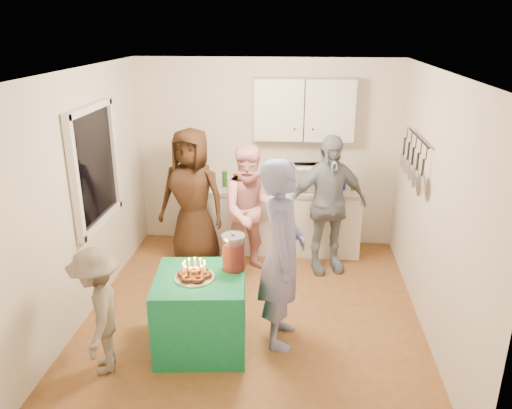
# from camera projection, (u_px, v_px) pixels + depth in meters

# --- Properties ---
(floor) EXTENTS (4.00, 4.00, 0.00)m
(floor) POSITION_uv_depth(u_px,v_px,m) (253.00, 313.00, 5.52)
(floor) COLOR brown
(floor) RESTS_ON ground
(ceiling) EXTENTS (4.00, 4.00, 0.00)m
(ceiling) POSITION_uv_depth(u_px,v_px,m) (253.00, 71.00, 4.63)
(ceiling) COLOR white
(ceiling) RESTS_ON floor
(back_wall) EXTENTS (3.60, 3.60, 0.00)m
(back_wall) POSITION_uv_depth(u_px,v_px,m) (267.00, 154.00, 6.95)
(back_wall) COLOR silver
(back_wall) RESTS_ON floor
(left_wall) EXTENTS (4.00, 4.00, 0.00)m
(left_wall) POSITION_uv_depth(u_px,v_px,m) (82.00, 197.00, 5.23)
(left_wall) COLOR silver
(left_wall) RESTS_ON floor
(right_wall) EXTENTS (4.00, 4.00, 0.00)m
(right_wall) POSITION_uv_depth(u_px,v_px,m) (434.00, 208.00, 4.92)
(right_wall) COLOR silver
(right_wall) RESTS_ON floor
(window_night) EXTENTS (0.04, 1.00, 1.20)m
(window_night) POSITION_uv_depth(u_px,v_px,m) (94.00, 167.00, 5.42)
(window_night) COLOR black
(window_night) RESTS_ON left_wall
(counter) EXTENTS (2.20, 0.58, 0.86)m
(counter) POSITION_uv_depth(u_px,v_px,m) (279.00, 220.00, 6.95)
(counter) COLOR white
(counter) RESTS_ON floor
(countertop) EXTENTS (2.24, 0.62, 0.05)m
(countertop) POSITION_uv_depth(u_px,v_px,m) (280.00, 189.00, 6.79)
(countertop) COLOR beige
(countertop) RESTS_ON counter
(upper_cabinet) EXTENTS (1.30, 0.30, 0.80)m
(upper_cabinet) POSITION_uv_depth(u_px,v_px,m) (304.00, 109.00, 6.54)
(upper_cabinet) COLOR white
(upper_cabinet) RESTS_ON back_wall
(pot_rack) EXTENTS (0.12, 1.00, 0.60)m
(pot_rack) POSITION_uv_depth(u_px,v_px,m) (414.00, 160.00, 5.48)
(pot_rack) COLOR black
(pot_rack) RESTS_ON right_wall
(microwave) EXTENTS (0.61, 0.44, 0.32)m
(microwave) POSITION_uv_depth(u_px,v_px,m) (315.00, 177.00, 6.69)
(microwave) COLOR white
(microwave) RESTS_ON countertop
(party_table) EXTENTS (0.93, 0.93, 0.76)m
(party_table) POSITION_uv_depth(u_px,v_px,m) (201.00, 312.00, 4.85)
(party_table) COLOR #127B49
(party_table) RESTS_ON floor
(donut_cake) EXTENTS (0.38, 0.38, 0.18)m
(donut_cake) POSITION_uv_depth(u_px,v_px,m) (194.00, 270.00, 4.66)
(donut_cake) COLOR #381C0C
(donut_cake) RESTS_ON party_table
(punch_jar) EXTENTS (0.22, 0.22, 0.34)m
(punch_jar) POSITION_uv_depth(u_px,v_px,m) (233.00, 253.00, 4.81)
(punch_jar) COLOR red
(punch_jar) RESTS_ON party_table
(man_birthday) EXTENTS (0.47, 0.70, 1.88)m
(man_birthday) POSITION_uv_depth(u_px,v_px,m) (282.00, 254.00, 4.76)
(man_birthday) COLOR #7D82B6
(man_birthday) RESTS_ON floor
(woman_back_left) EXTENTS (0.99, 0.75, 1.81)m
(woman_back_left) POSITION_uv_depth(u_px,v_px,m) (192.00, 198.00, 6.42)
(woman_back_left) COLOR #533117
(woman_back_left) RESTS_ON floor
(woman_back_center) EXTENTS (0.97, 0.86, 1.66)m
(woman_back_center) POSITION_uv_depth(u_px,v_px,m) (252.00, 211.00, 6.16)
(woman_back_center) COLOR #E47681
(woman_back_center) RESTS_ON floor
(woman_back_right) EXTENTS (1.13, 0.74, 1.78)m
(woman_back_right) POSITION_uv_depth(u_px,v_px,m) (327.00, 205.00, 6.20)
(woman_back_right) COLOR #0E1F31
(woman_back_right) RESTS_ON floor
(child_near_left) EXTENTS (0.65, 0.88, 1.21)m
(child_near_left) POSITION_uv_depth(u_px,v_px,m) (98.00, 312.00, 4.43)
(child_near_left) COLOR #63584F
(child_near_left) RESTS_ON floor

